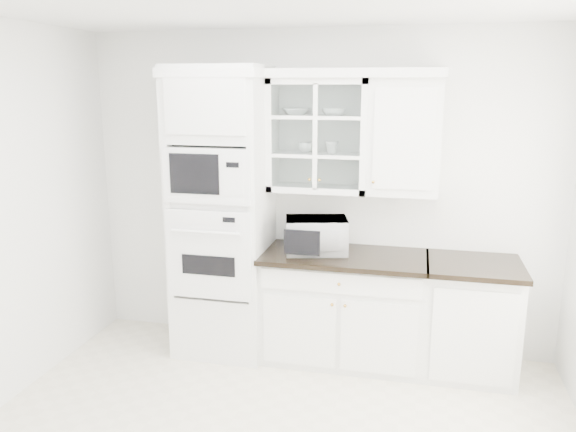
# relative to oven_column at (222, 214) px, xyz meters

# --- Properties ---
(room_shell) EXTENTS (4.00, 3.50, 2.70)m
(room_shell) POSITION_rel_oven_column_xyz_m (0.75, -0.99, 0.58)
(room_shell) COLOR white
(room_shell) RESTS_ON ground
(oven_column) EXTENTS (0.76, 0.68, 2.40)m
(oven_column) POSITION_rel_oven_column_xyz_m (0.00, 0.00, 0.00)
(oven_column) COLOR white
(oven_column) RESTS_ON ground
(base_cabinet_run) EXTENTS (1.32, 0.67, 0.92)m
(base_cabinet_run) POSITION_rel_oven_column_xyz_m (1.03, 0.03, -0.74)
(base_cabinet_run) COLOR white
(base_cabinet_run) RESTS_ON ground
(extra_base_cabinet) EXTENTS (0.72, 0.67, 0.92)m
(extra_base_cabinet) POSITION_rel_oven_column_xyz_m (2.03, 0.03, -0.74)
(extra_base_cabinet) COLOR white
(extra_base_cabinet) RESTS_ON ground
(upper_cabinet_glass) EXTENTS (0.80, 0.33, 0.90)m
(upper_cabinet_glass) POSITION_rel_oven_column_xyz_m (0.78, 0.17, 0.65)
(upper_cabinet_glass) COLOR white
(upper_cabinet_glass) RESTS_ON room_shell
(upper_cabinet_solid) EXTENTS (0.55, 0.33, 0.90)m
(upper_cabinet_solid) POSITION_rel_oven_column_xyz_m (1.46, 0.17, 0.65)
(upper_cabinet_solid) COLOR white
(upper_cabinet_solid) RESTS_ON room_shell
(crown_molding) EXTENTS (2.14, 0.38, 0.07)m
(crown_molding) POSITION_rel_oven_column_xyz_m (0.68, 0.14, 1.14)
(crown_molding) COLOR white
(crown_molding) RESTS_ON room_shell
(countertop_microwave) EXTENTS (0.57, 0.51, 0.28)m
(countertop_microwave) POSITION_rel_oven_column_xyz_m (0.79, 0.02, -0.14)
(countertop_microwave) COLOR white
(countertop_microwave) RESTS_ON base_cabinet_run
(bowl_a) EXTENTS (0.28, 0.28, 0.05)m
(bowl_a) POSITION_rel_oven_column_xyz_m (0.59, 0.18, 0.84)
(bowl_a) COLOR white
(bowl_a) RESTS_ON upper_cabinet_glass
(bowl_b) EXTENTS (0.23, 0.23, 0.06)m
(bowl_b) POSITION_rel_oven_column_xyz_m (0.90, 0.15, 0.84)
(bowl_b) COLOR white
(bowl_b) RESTS_ON upper_cabinet_glass
(cup_a) EXTENTS (0.12, 0.12, 0.08)m
(cup_a) POSITION_rel_oven_column_xyz_m (0.67, 0.17, 0.55)
(cup_a) COLOR white
(cup_a) RESTS_ON upper_cabinet_glass
(cup_b) EXTENTS (0.11, 0.11, 0.10)m
(cup_b) POSITION_rel_oven_column_xyz_m (0.89, 0.15, 0.56)
(cup_b) COLOR white
(cup_b) RESTS_ON upper_cabinet_glass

